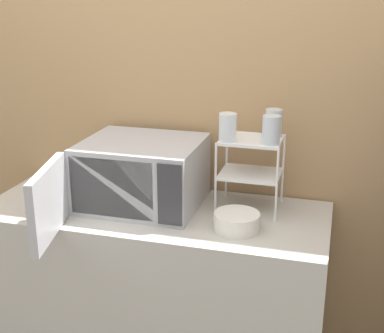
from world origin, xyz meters
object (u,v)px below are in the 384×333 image
object	(u,v)px
dish_rack	(251,159)
glass_front_right	(271,130)
glass_back_right	(274,123)
bowl	(237,222)
glass_front_left	(228,127)
microwave	(139,174)

from	to	relation	value
dish_rack	glass_front_right	bearing A→B (deg)	-34.47
glass_back_right	bowl	xyz separation A→B (m)	(-0.09, -0.29, -0.33)
glass_front_left	bowl	distance (m)	0.38
microwave	glass_back_right	xyz separation A→B (m)	(0.55, 0.16, 0.22)
glass_front_left	glass_back_right	bearing A→B (deg)	36.69
microwave	bowl	xyz separation A→B (m)	(0.46, -0.13, -0.11)
glass_front_left	glass_front_right	size ratio (longest dim) A/B	1.00
dish_rack	glass_front_left	bearing A→B (deg)	-143.71
microwave	bowl	bearing A→B (deg)	-16.03
glass_front_right	glass_front_left	bearing A→B (deg)	-178.41
dish_rack	glass_front_right	size ratio (longest dim) A/B	2.70
microwave	glass_front_left	bearing A→B (deg)	5.15
dish_rack	bowl	distance (m)	0.30
dish_rack	glass_back_right	xyz separation A→B (m)	(0.08, 0.06, 0.14)
dish_rack	glass_front_left	size ratio (longest dim) A/B	2.70
glass_back_right	bowl	distance (m)	0.45
glass_front_right	bowl	xyz separation A→B (m)	(-0.10, -0.17, -0.33)
glass_front_left	glass_front_right	world-z (taller)	same
bowl	glass_front_left	bearing A→B (deg)	115.47
microwave	glass_back_right	world-z (taller)	glass_back_right
glass_back_right	bowl	world-z (taller)	glass_back_right
dish_rack	bowl	xyz separation A→B (m)	(-0.01, -0.23, -0.19)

